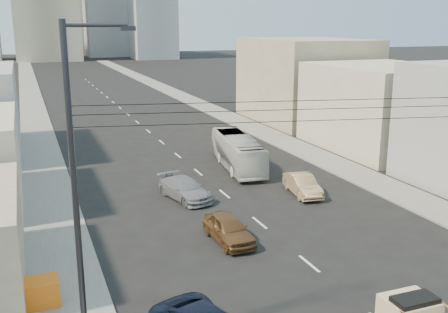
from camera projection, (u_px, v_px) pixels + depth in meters
sidewalk_left at (32, 104)px, 78.58m from camera, size 3.50×180.00×0.12m
sidewalk_right at (182, 96)px, 86.74m from camera, size 3.50×180.00×0.12m
lane_dashes at (132, 118)px, 67.30m from camera, size 0.15×104.00×0.01m
city_bus at (237, 151)px, 43.89m from camera, size 3.74×10.35×2.82m
sedan_brown at (228, 229)px, 29.14m from camera, size 1.95×4.47×1.50m
sedan_tan at (303, 185)px, 37.15m from camera, size 2.13×4.55×1.44m
sedan_grey at (185, 189)px, 36.21m from camera, size 3.13×5.35×1.46m
streetlamp_left at (78, 191)px, 17.43m from camera, size 2.36×0.25×12.00m
overhead_wires at (412, 108)px, 18.50m from camera, size 23.01×5.02×0.72m
crate_stack at (38, 293)px, 22.36m from camera, size 1.80×1.20×1.14m
bldg_right_mid at (383, 107)px, 50.47m from camera, size 11.00×14.00×8.00m
bldg_right_far at (305, 80)px, 64.87m from camera, size 12.00×16.00×10.00m
midrise_ne at (106, 0)px, 187.99m from camera, size 16.00×16.00×40.00m
midrise_east at (153, 16)px, 175.55m from camera, size 14.00×14.00×28.00m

